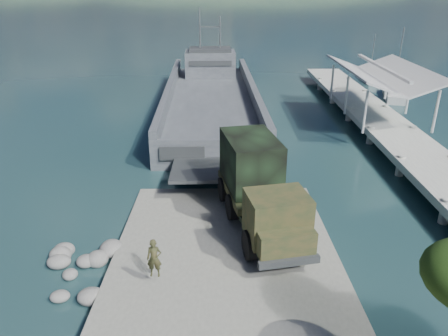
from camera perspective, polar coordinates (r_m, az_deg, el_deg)
ground at (r=19.53m, az=0.25°, el=-13.38°), size 1400.00×1400.00×0.00m
boat_ramp at (r=18.58m, az=0.30°, el=-14.61°), size 10.00×18.00×0.50m
shoreline_rocks at (r=20.79m, az=-17.53°, el=-12.08°), size 3.20×5.60×0.90m
pier at (r=38.23m, az=19.76°, el=6.73°), size 6.40×44.00×6.10m
landing_craft at (r=41.79m, az=-1.67°, el=8.30°), size 8.93×32.79×9.68m
military_truck at (r=21.30m, az=4.50°, el=-2.33°), size 4.17×8.84×3.95m
soldier at (r=17.81m, az=-9.02°, el=-12.60°), size 0.60×0.41×1.61m
sailboat_near at (r=50.47m, az=21.30°, el=8.92°), size 3.32×6.41×7.49m
sailboat_far at (r=58.25m, az=18.49°, el=10.99°), size 1.62×4.89×5.89m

